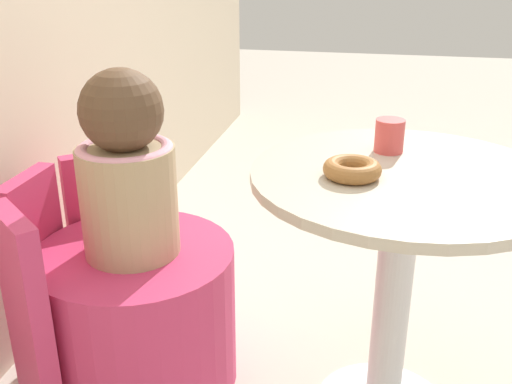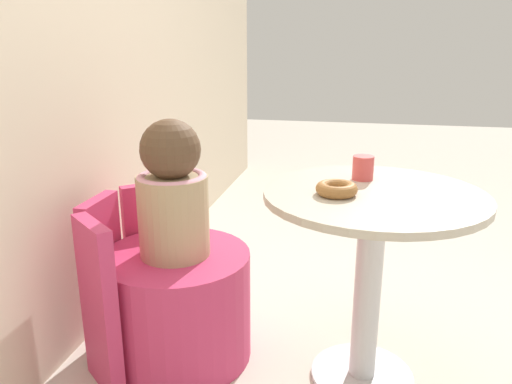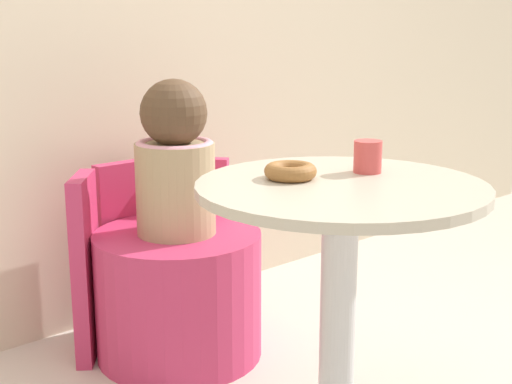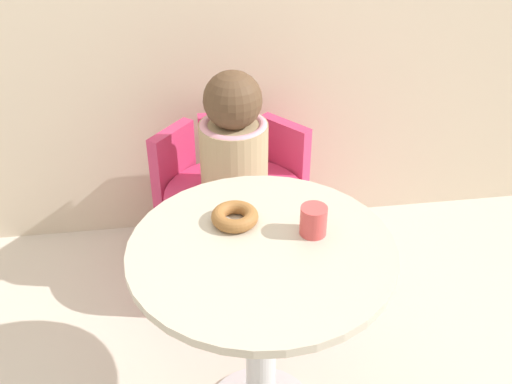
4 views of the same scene
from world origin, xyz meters
TOP-DOWN VIEW (x-y plane):
  - round_table at (0.06, 0.01)m, footprint 0.71×0.71m
  - tub_chair at (0.06, 0.69)m, footprint 0.54×0.54m
  - booth_backrest at (0.06, 0.92)m, footprint 0.64×0.23m
  - child_figure at (0.06, 0.69)m, footprint 0.25×0.25m
  - donut at (0.01, 0.12)m, footprint 0.13×0.13m
  - cup at (0.21, 0.05)m, footprint 0.07×0.07m

SIDE VIEW (x-z plane):
  - tub_chair at x=0.06m, z-range 0.00..0.42m
  - booth_backrest at x=0.06m, z-range 0.00..0.61m
  - round_table at x=0.06m, z-range 0.17..0.86m
  - child_figure at x=0.06m, z-range 0.40..0.89m
  - donut at x=0.01m, z-range 0.69..0.73m
  - cup at x=0.21m, z-range 0.69..0.78m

